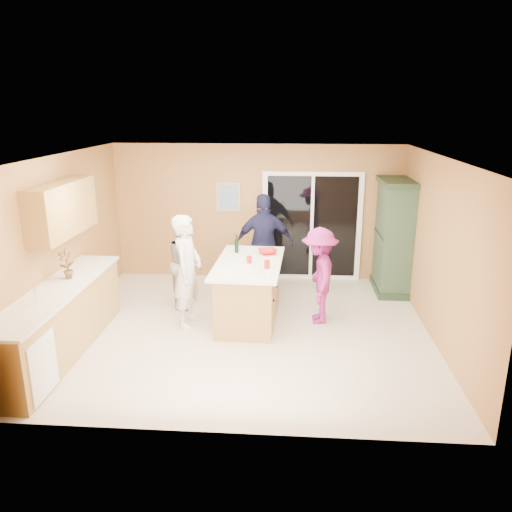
# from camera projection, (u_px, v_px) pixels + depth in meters

# --- Properties ---
(floor) EXTENTS (5.50, 5.50, 0.00)m
(floor) POSITION_uv_depth(u_px,v_px,m) (246.00, 330.00, 7.58)
(floor) COLOR beige
(floor) RESTS_ON ground
(ceiling) EXTENTS (5.50, 5.00, 0.10)m
(ceiling) POSITION_uv_depth(u_px,v_px,m) (245.00, 157.00, 6.83)
(ceiling) COLOR white
(ceiling) RESTS_ON wall_back
(wall_back) EXTENTS (5.50, 0.10, 2.60)m
(wall_back) POSITION_uv_depth(u_px,v_px,m) (257.00, 213.00, 9.60)
(wall_back) COLOR tan
(wall_back) RESTS_ON ground
(wall_front) EXTENTS (5.50, 0.10, 2.60)m
(wall_front) POSITION_uv_depth(u_px,v_px,m) (221.00, 318.00, 4.82)
(wall_front) COLOR tan
(wall_front) RESTS_ON ground
(wall_left) EXTENTS (0.10, 5.00, 2.60)m
(wall_left) POSITION_uv_depth(u_px,v_px,m) (61.00, 244.00, 7.40)
(wall_left) COLOR tan
(wall_left) RESTS_ON ground
(wall_right) EXTENTS (0.10, 5.00, 2.60)m
(wall_right) POSITION_uv_depth(u_px,v_px,m) (439.00, 252.00, 7.02)
(wall_right) COLOR tan
(wall_right) RESTS_ON ground
(left_cabinet_run) EXTENTS (0.65, 3.05, 1.24)m
(left_cabinet_run) POSITION_uv_depth(u_px,v_px,m) (55.00, 326.00, 6.62)
(left_cabinet_run) COLOR #B28645
(left_cabinet_run) RESTS_ON floor
(upper_cabinets) EXTENTS (0.35, 1.60, 0.75)m
(upper_cabinets) POSITION_uv_depth(u_px,v_px,m) (62.00, 209.00, 7.03)
(upper_cabinets) COLOR #B28645
(upper_cabinets) RESTS_ON wall_left
(sliding_door) EXTENTS (1.90, 0.07, 2.10)m
(sliding_door) POSITION_uv_depth(u_px,v_px,m) (312.00, 227.00, 9.56)
(sliding_door) COLOR white
(sliding_door) RESTS_ON floor
(framed_picture) EXTENTS (0.46, 0.04, 0.56)m
(framed_picture) POSITION_uv_depth(u_px,v_px,m) (229.00, 197.00, 9.53)
(framed_picture) COLOR tan
(framed_picture) RESTS_ON wall_back
(kitchen_island) EXTENTS (1.07, 1.87, 0.97)m
(kitchen_island) POSITION_uv_depth(u_px,v_px,m) (249.00, 293.00, 7.82)
(kitchen_island) COLOR #B28645
(kitchen_island) RESTS_ON floor
(green_hutch) EXTENTS (0.59, 1.12, 2.05)m
(green_hutch) POSITION_uv_depth(u_px,v_px,m) (393.00, 238.00, 8.94)
(green_hutch) COLOR #203523
(green_hutch) RESTS_ON floor
(woman_white) EXTENTS (0.49, 0.68, 1.74)m
(woman_white) POSITION_uv_depth(u_px,v_px,m) (187.00, 271.00, 7.56)
(woman_white) COLOR silver
(woman_white) RESTS_ON floor
(woman_grey) EXTENTS (0.66, 0.79, 1.48)m
(woman_grey) POSITION_uv_depth(u_px,v_px,m) (186.00, 263.00, 8.39)
(woman_grey) COLOR #A8A8AB
(woman_grey) RESTS_ON floor
(woman_navy) EXTENTS (1.12, 0.62, 1.81)m
(woman_navy) POSITION_uv_depth(u_px,v_px,m) (264.00, 244.00, 8.90)
(woman_navy) COLOR #1C1D3E
(woman_navy) RESTS_ON floor
(woman_magenta) EXTENTS (0.59, 0.99, 1.51)m
(woman_magenta) POSITION_uv_depth(u_px,v_px,m) (319.00, 276.00, 7.70)
(woman_magenta) COLOR #9B2274
(woman_magenta) RESTS_ON floor
(serving_bowl) EXTENTS (0.37, 0.37, 0.07)m
(serving_bowl) POSITION_uv_depth(u_px,v_px,m) (268.00, 252.00, 8.09)
(serving_bowl) COLOR #B21813
(serving_bowl) RESTS_ON kitchen_island
(tulip_vase) EXTENTS (0.27, 0.23, 0.43)m
(tulip_vase) POSITION_uv_depth(u_px,v_px,m) (67.00, 264.00, 6.94)
(tulip_vase) COLOR #A01019
(tulip_vase) RESTS_ON left_cabinet_run
(tumbler_near) EXTENTS (0.10, 0.10, 0.11)m
(tumbler_near) POSITION_uv_depth(u_px,v_px,m) (249.00, 260.00, 7.60)
(tumbler_near) COLOR #B21813
(tumbler_near) RESTS_ON kitchen_island
(tumbler_far) EXTENTS (0.09, 0.09, 0.12)m
(tumbler_far) POSITION_uv_depth(u_px,v_px,m) (267.00, 264.00, 7.35)
(tumbler_far) COLOR #B21813
(tumbler_far) RESTS_ON kitchen_island
(wine_bottle) EXTENTS (0.07, 0.07, 0.30)m
(wine_bottle) POSITION_uv_depth(u_px,v_px,m) (237.00, 246.00, 8.14)
(wine_bottle) COLOR black
(wine_bottle) RESTS_ON kitchen_island
(white_plate) EXTENTS (0.29, 0.29, 0.02)m
(white_plate) POSITION_uv_depth(u_px,v_px,m) (257.00, 275.00, 7.07)
(white_plate) COLOR silver
(white_plate) RESTS_ON kitchen_island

